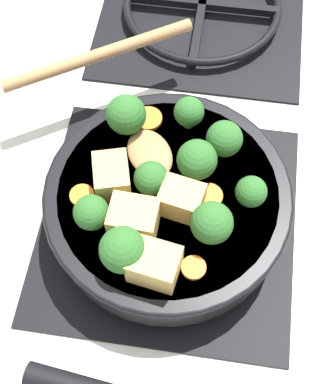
% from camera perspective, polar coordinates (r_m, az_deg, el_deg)
% --- Properties ---
extents(ground_plane, '(2.40, 2.40, 0.00)m').
position_cam_1_polar(ground_plane, '(0.66, -0.00, -3.28)').
color(ground_plane, silver).
extents(front_burner_grate, '(0.31, 0.31, 0.03)m').
position_cam_1_polar(front_burner_grate, '(0.65, -0.00, -2.84)').
color(front_burner_grate, black).
rests_on(front_burner_grate, ground_plane).
extents(rear_burner_grate, '(0.31, 0.31, 0.03)m').
position_cam_1_polar(rear_burner_grate, '(0.87, 3.64, 18.96)').
color(rear_burner_grate, black).
rests_on(rear_burner_grate, ground_plane).
extents(skillet_pan, '(0.28, 0.38, 0.05)m').
position_cam_1_polar(skillet_pan, '(0.61, -0.07, -1.26)').
color(skillet_pan, black).
rests_on(skillet_pan, front_burner_grate).
extents(wooden_spoon, '(0.24, 0.25, 0.02)m').
position_cam_1_polar(wooden_spoon, '(0.66, -5.26, 10.47)').
color(wooden_spoon, '#A87A4C').
rests_on(wooden_spoon, skillet_pan).
extents(tofu_cube_center_large, '(0.05, 0.04, 0.04)m').
position_cam_1_polar(tofu_cube_center_large, '(0.57, 1.44, -0.83)').
color(tofu_cube_center_large, tan).
rests_on(tofu_cube_center_large, skillet_pan).
extents(tofu_cube_near_handle, '(0.05, 0.04, 0.04)m').
position_cam_1_polar(tofu_cube_near_handle, '(0.56, -3.66, -2.90)').
color(tofu_cube_near_handle, tan).
rests_on(tofu_cube_near_handle, skillet_pan).
extents(tofu_cube_east_chunk, '(0.05, 0.05, 0.04)m').
position_cam_1_polar(tofu_cube_east_chunk, '(0.54, -1.75, -7.68)').
color(tofu_cube_east_chunk, tan).
rests_on(tofu_cube_east_chunk, skillet_pan).
extents(tofu_cube_west_chunk, '(0.05, 0.06, 0.04)m').
position_cam_1_polar(tofu_cube_west_chunk, '(0.58, -5.97, 1.72)').
color(tofu_cube_west_chunk, tan).
rests_on(tofu_cube_west_chunk, skillet_pan).
extents(broccoli_floret_near_spoon, '(0.04, 0.04, 0.05)m').
position_cam_1_polar(broccoli_floret_near_spoon, '(0.58, 3.11, 3.44)').
color(broccoli_floret_near_spoon, '#709956').
rests_on(broccoli_floret_near_spoon, skillet_pan).
extents(broccoli_floret_center_top, '(0.05, 0.05, 0.05)m').
position_cam_1_polar(broccoli_floret_center_top, '(0.61, -4.49, 8.21)').
color(broccoli_floret_center_top, '#709956').
rests_on(broccoli_floret_center_top, skillet_pan).
extents(broccoli_floret_east_rim, '(0.04, 0.04, 0.05)m').
position_cam_1_polar(broccoli_floret_east_rim, '(0.60, 6.03, 5.64)').
color(broccoli_floret_east_rim, '#709956').
rests_on(broccoli_floret_east_rim, skillet_pan).
extents(broccoli_floret_west_rim, '(0.03, 0.03, 0.04)m').
position_cam_1_polar(broccoli_floret_west_rim, '(0.57, 8.84, -0.20)').
color(broccoli_floret_west_rim, '#709956').
rests_on(broccoli_floret_west_rim, skillet_pan).
extents(broccoli_floret_north_edge, '(0.04, 0.04, 0.05)m').
position_cam_1_polar(broccoli_floret_north_edge, '(0.56, -8.17, -2.21)').
color(broccoli_floret_north_edge, '#709956').
rests_on(broccoli_floret_north_edge, skillet_pan).
extents(broccoli_floret_south_cluster, '(0.04, 0.04, 0.05)m').
position_cam_1_polar(broccoli_floret_south_cluster, '(0.54, 4.69, -3.32)').
color(broccoli_floret_south_cluster, '#709956').
rests_on(broccoli_floret_south_cluster, skillet_pan).
extents(broccoli_floret_mid_floret, '(0.04, 0.04, 0.04)m').
position_cam_1_polar(broccoli_floret_mid_floret, '(0.57, -1.86, 1.14)').
color(broccoli_floret_mid_floret, '#709956').
rests_on(broccoli_floret_mid_floret, skillet_pan).
extents(broccoli_floret_small_inner, '(0.05, 0.05, 0.05)m').
position_cam_1_polar(broccoli_floret_small_inner, '(0.53, -4.84, -6.17)').
color(broccoli_floret_small_inner, '#709956').
rests_on(broccoli_floret_small_inner, skillet_pan).
extents(broccoli_floret_tall_stem, '(0.04, 0.04, 0.04)m').
position_cam_1_polar(broccoli_floret_tall_stem, '(0.62, 2.26, 8.50)').
color(broccoli_floret_tall_stem, '#709956').
rests_on(broccoli_floret_tall_stem, skillet_pan).
extents(carrot_slice_orange_thin, '(0.03, 0.03, 0.01)m').
position_cam_1_polar(carrot_slice_orange_thin, '(0.59, -9.16, -0.38)').
color(carrot_slice_orange_thin, orange).
rests_on(carrot_slice_orange_thin, skillet_pan).
extents(carrot_slice_near_center, '(0.03, 0.03, 0.01)m').
position_cam_1_polar(carrot_slice_near_center, '(0.59, 4.43, -0.03)').
color(carrot_slice_near_center, orange).
rests_on(carrot_slice_near_center, skillet_pan).
extents(carrot_slice_edge_slice, '(0.03, 0.03, 0.01)m').
position_cam_1_polar(carrot_slice_edge_slice, '(0.64, -2.12, 7.81)').
color(carrot_slice_edge_slice, orange).
rests_on(carrot_slice_edge_slice, skillet_pan).
extents(carrot_slice_under_broccoli, '(0.03, 0.03, 0.01)m').
position_cam_1_polar(carrot_slice_under_broccoli, '(0.55, 2.75, -8.07)').
color(carrot_slice_under_broccoli, orange).
rests_on(carrot_slice_under_broccoli, skillet_pan).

